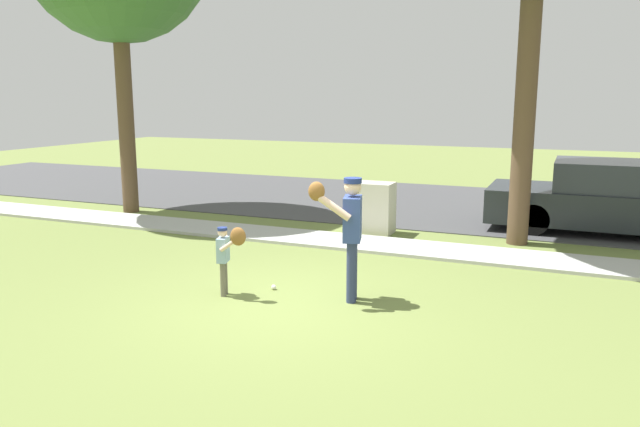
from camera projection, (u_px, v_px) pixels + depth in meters
The scene contains 8 objects.
ground_plane at pixel (371, 247), 11.58m from camera, with size 48.00×48.00×0.00m, color olive.
sidewalk_strip at pixel (372, 244), 11.66m from camera, with size 36.00×1.20×0.06m, color #B2B2AD.
road_surface at pixel (431, 203), 16.19m from camera, with size 36.00×6.80×0.02m, color #424244.
person_adult at pixel (349, 225), 8.35m from camera, with size 0.66×0.76×1.72m.
person_child at pixel (227, 250), 8.62m from camera, with size 0.51×0.34×1.03m.
baseball at pixel (274, 287), 9.03m from camera, with size 0.07×0.07×0.07m, color white.
utility_cabinet at pixel (375, 208), 12.67m from camera, with size 0.76×0.58×1.06m, color beige.
parked_pickup_dark at pixel (616, 201), 12.59m from camera, with size 5.20×1.95×1.48m.
Camera 1 is at (3.48, -7.24, 2.81)m, focal length 34.45 mm.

